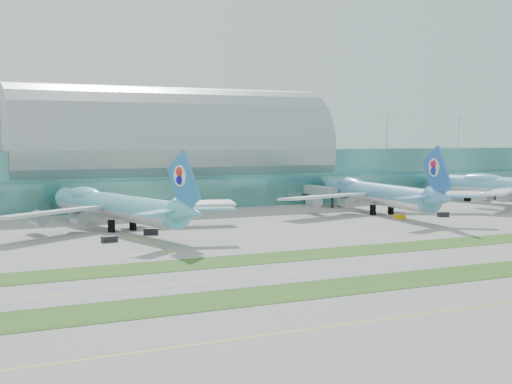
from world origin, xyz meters
TOP-DOWN VIEW (x-y plane):
  - ground at (0.00, 0.00)m, footprint 700.00×700.00m
  - terminal at (0.01, 128.79)m, footprint 340.00×69.10m
  - grass_strip_near at (0.00, -28.00)m, footprint 420.00×12.00m
  - grass_strip_far at (0.00, 2.00)m, footprint 420.00×12.00m
  - taxiline_b at (0.00, -14.00)m, footprint 420.00×0.35m
  - taxiline_c at (0.00, 18.00)m, footprint 420.00×0.35m
  - taxiline_d at (0.00, 40.00)m, footprint 420.00×0.35m
  - airliner_b at (-39.12, 60.29)m, footprint 67.18×77.32m
  - airliner_c at (47.17, 64.27)m, footprint 70.27×80.34m
  - gse_c at (-46.20, 37.78)m, footprint 3.83×2.27m
  - gse_d at (-33.57, 46.11)m, footprint 4.15×3.09m
  - gse_e at (43.71, 46.81)m, footprint 3.72×2.64m
  - gse_f at (59.58, 46.00)m, footprint 3.72×2.59m

SIDE VIEW (x-z plane):
  - ground at x=0.00m, z-range 0.00..0.00m
  - taxiline_b at x=0.00m, z-range 0.00..0.01m
  - taxiline_c at x=0.00m, z-range 0.00..0.01m
  - taxiline_d at x=0.00m, z-range 0.00..0.01m
  - grass_strip_near at x=0.00m, z-range 0.00..0.08m
  - grass_strip_far at x=0.00m, z-range 0.00..0.08m
  - gse_e at x=43.71m, z-range 0.00..1.40m
  - gse_c at x=-46.20m, z-range 0.00..1.42m
  - gse_f at x=59.58m, z-range 0.00..1.47m
  - gse_d at x=-33.57m, z-range 0.00..1.58m
  - airliner_b at x=-39.12m, z-range -4.11..17.34m
  - airliner_c at x=47.17m, z-range -4.24..17.89m
  - terminal at x=0.01m, z-range -3.77..32.23m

